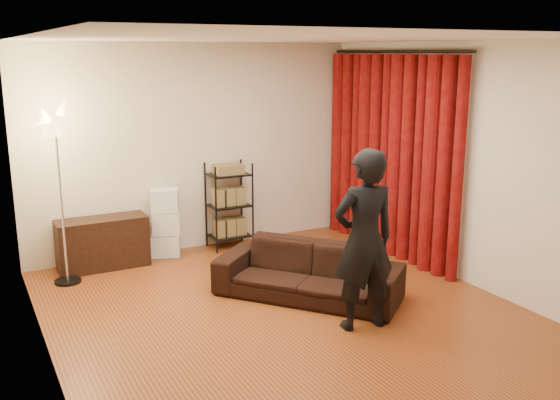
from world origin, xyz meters
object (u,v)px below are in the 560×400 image
sofa (308,272)px  wire_shelf (229,205)px  media_cabinet (103,243)px  storage_boxes (166,223)px  floor_lamp (61,197)px  person (364,240)px

sofa → wire_shelf: 2.05m
sofa → media_cabinet: (-1.74, 1.98, 0.03)m
sofa → storage_boxes: size_ratio=2.21×
media_cabinet → floor_lamp: floor_lamp is taller
sofa → storage_boxes: 2.26m
sofa → person: (0.08, -0.88, 0.58)m
storage_boxes → wire_shelf: bearing=-2.3°
media_cabinet → storage_boxes: storage_boxes is taller
media_cabinet → wire_shelf: 1.72m
sofa → wire_shelf: (-0.04, 2.03, 0.29)m
sofa → person: bearing=-34.3°
media_cabinet → storage_boxes: (0.82, 0.08, 0.13)m
wire_shelf → storage_boxes: bearing=-176.6°
storage_boxes → floor_lamp: 1.48m
media_cabinet → floor_lamp: 0.90m
sofa → wire_shelf: size_ratio=1.70×
storage_boxes → floor_lamp: (-1.30, -0.41, 0.56)m
sofa → person: person is taller
sofa → floor_lamp: floor_lamp is taller
person → floor_lamp: bearing=-41.7°
storage_boxes → floor_lamp: size_ratio=0.44×
media_cabinet → sofa: bearing=-49.0°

